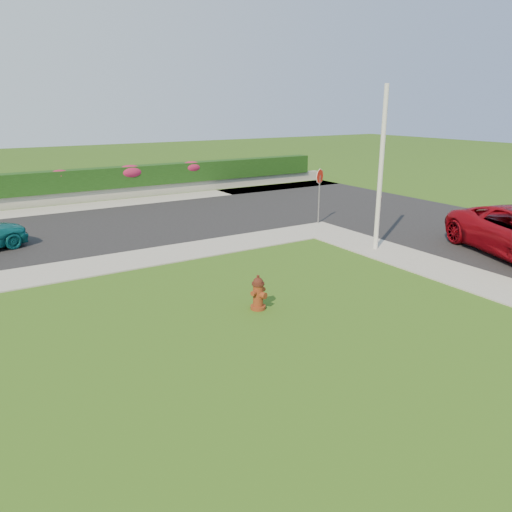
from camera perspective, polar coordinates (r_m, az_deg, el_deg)
ground at (r=9.94m, az=8.32°, el=-12.97°), size 120.00×120.00×0.00m
street_right at (r=21.15m, az=26.58°, el=1.68°), size 8.00×32.00×0.04m
curb_corner at (r=20.62m, az=7.18°, el=3.01°), size 2.00×2.00×0.04m
sidewalk_beyond at (r=26.38m, az=-21.22°, el=5.04°), size 34.00×2.00×0.04m
retaining_wall at (r=27.78m, az=-21.90°, el=6.10°), size 34.00×0.40×0.60m
hedge at (r=27.75m, az=-22.13°, el=7.85°), size 32.00×0.90×1.10m
fire_hydrant at (r=12.46m, az=0.27°, el=-4.27°), size 0.47×0.44×0.89m
utility_pole at (r=17.67m, az=14.08°, el=9.48°), size 0.16×0.16×5.59m
stop_sign at (r=21.39m, az=7.27°, el=8.21°), size 0.59×0.29×2.37m
flower_clump_d at (r=27.67m, az=-21.52°, el=8.59°), size 1.10×0.71×0.55m
flower_clump_e at (r=28.57m, az=-14.19°, el=9.31°), size 1.50×0.97×0.75m
flower_clump_f at (r=29.90m, az=-7.41°, el=10.05°), size 1.35×0.87×0.68m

